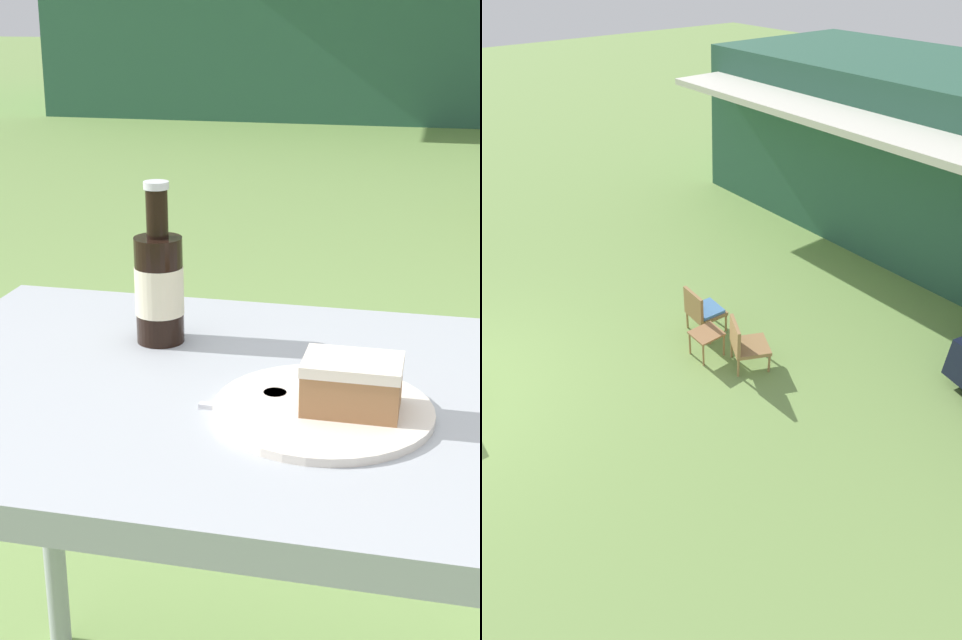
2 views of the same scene
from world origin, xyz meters
The scene contains 5 objects.
patio_table centered at (0.00, 0.00, 0.62)m, with size 0.86×0.65×0.70m.
cake_on_plate centered at (0.15, -0.06, 0.72)m, with size 0.26×0.26×0.07m.
cola_bottle_near centered at (-0.12, 0.13, 0.78)m, with size 0.07×0.07×0.23m.
fork centered at (0.08, -0.07, 0.70)m, with size 0.18×0.01×0.01m.
loose_bottle_cap centered at (0.07, -0.03, 0.70)m, with size 0.03×0.03×0.01m.
Camera 1 is at (0.25, -0.99, 1.15)m, focal length 50.00 mm.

